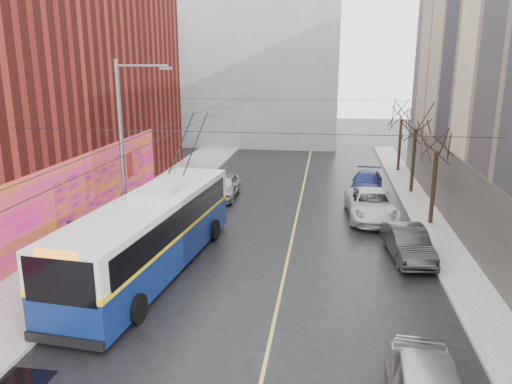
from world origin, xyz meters
TOP-DOWN VIEW (x-y plane):
  - sidewalk_left at (-8.00, 12.00)m, footprint 4.00×60.00m
  - sidewalk_right at (9.00, 12.00)m, footprint 2.00×60.00m
  - lane_line at (1.50, 14.00)m, footprint 0.12×50.00m
  - building_far at (-6.00, 44.99)m, footprint 20.50×12.10m
  - streetlight_pole at (-6.14, 10.00)m, footprint 2.65×0.60m
  - catenary_wires at (-2.54, 14.77)m, footprint 18.00×60.00m
  - tree_near at (9.00, 16.00)m, footprint 3.20×3.20m
  - tree_mid at (9.00, 23.00)m, footprint 3.20×3.20m
  - tree_far at (9.00, 30.00)m, footprint 3.20×3.20m
  - pigeons_flying at (-2.06, 9.05)m, footprint 3.18×2.30m
  - trolleybus at (-4.24, 7.75)m, footprint 4.02×13.41m
  - parked_car_b at (7.00, 10.79)m, footprint 2.09×4.68m
  - parked_car_c at (5.80, 16.80)m, footprint 3.05×6.06m
  - parked_car_d at (5.94, 22.75)m, footprint 2.68×5.21m
  - following_car at (-3.68, 20.03)m, footprint 1.93×4.67m
  - pedestrian_a at (-8.70, 9.12)m, footprint 0.53×0.65m
  - pedestrian_b at (-7.22, 13.02)m, footprint 1.14×1.12m
  - pedestrian_c at (-6.98, 9.14)m, footprint 1.16×1.37m

SIDE VIEW (x-z plane):
  - lane_line at x=1.50m, z-range 0.00..0.01m
  - sidewalk_left at x=-8.00m, z-range 0.00..0.15m
  - sidewalk_right at x=9.00m, z-range 0.00..0.15m
  - parked_car_d at x=5.94m, z-range 0.00..1.45m
  - parked_car_b at x=7.00m, z-range 0.00..1.49m
  - following_car at x=-3.68m, z-range 0.00..1.58m
  - parked_car_c at x=5.80m, z-range 0.00..1.65m
  - pedestrian_a at x=-8.70m, z-range 0.15..1.67m
  - pedestrian_c at x=-6.98m, z-range 0.15..1.99m
  - pedestrian_b at x=-7.22m, z-range 0.15..2.00m
  - trolleybus at x=-4.24m, z-range -1.39..4.89m
  - streetlight_pole at x=-6.14m, z-range 0.35..9.35m
  - tree_near at x=9.00m, z-range 1.78..8.18m
  - tree_far at x=9.00m, z-range 1.86..8.43m
  - tree_mid at x=9.00m, z-range 1.91..8.59m
  - catenary_wires at x=-2.54m, z-range 6.13..6.36m
  - pigeons_flying at x=-2.06m, z-range 7.16..7.98m
  - building_far at x=-6.00m, z-range 0.02..18.02m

